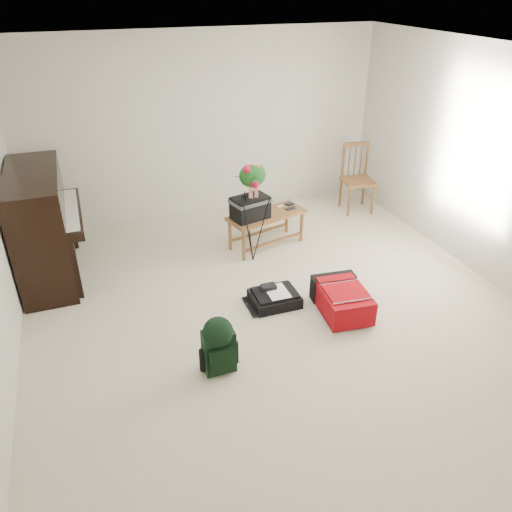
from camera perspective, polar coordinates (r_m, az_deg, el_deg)
name	(u,v)px	position (r m, az deg, el deg)	size (l,w,h in m)	color
floor	(278,312)	(5.23, 2.49, -6.41)	(5.00, 5.50, 0.01)	beige
ceiling	(284,56)	(4.28, 3.26, 21.83)	(5.00, 5.50, 0.01)	white
wall_back	(204,127)	(7.10, -5.93, 14.49)	(5.00, 0.04, 2.50)	beige
wall_right	(497,170)	(5.98, 25.83, 8.86)	(0.04, 5.50, 2.50)	beige
piano	(44,228)	(6.06, -23.11, 2.94)	(0.71, 1.50, 1.25)	black
bench	(254,209)	(6.20, -0.23, 5.45)	(1.06, 0.63, 0.77)	brown
dining_chair	(357,179)	(7.48, 11.46, 8.63)	(0.48, 0.48, 0.98)	brown
red_suitcase	(340,297)	(5.26, 9.56, -4.64)	(0.52, 0.71, 0.29)	#A80717
black_duffel	(275,297)	(5.32, 2.13, -4.75)	(0.50, 0.40, 0.21)	black
green_backpack	(219,343)	(4.37, -4.30, -9.86)	(0.28, 0.27, 0.55)	black
flower_stand	(253,214)	(5.86, -0.38, 4.82)	(0.52, 0.52, 1.28)	black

